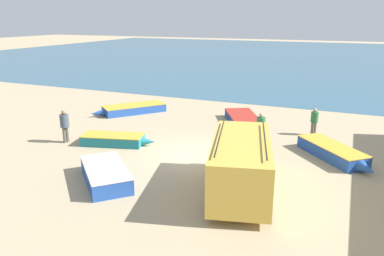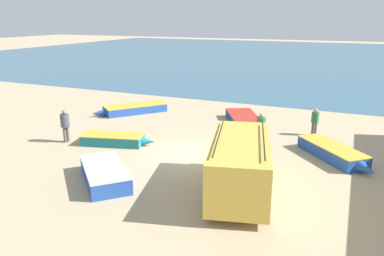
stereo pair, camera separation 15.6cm
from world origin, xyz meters
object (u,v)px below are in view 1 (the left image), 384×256
fishing_rowboat_2 (244,121)px  fishing_rowboat_4 (105,173)px  fishing_rowboat_0 (334,153)px  fishing_rowboat_1 (115,140)px  fisherman_0 (314,119)px  fisherman_2 (65,123)px  fishing_rowboat_3 (132,109)px  parked_van (241,164)px  fisherman_1 (261,126)px

fishing_rowboat_2 → fishing_rowboat_4: 10.96m
fishing_rowboat_0 → fishing_rowboat_2: size_ratio=0.78×
fishing_rowboat_1 → fisherman_0: (9.63, 5.96, 0.68)m
fishing_rowboat_1 → fishing_rowboat_4: bearing=-75.9°
fisherman_2 → fishing_rowboat_0: bearing=26.6°
fishing_rowboat_0 → fishing_rowboat_4: bearing=-95.3°
fishing_rowboat_0 → fishing_rowboat_3: 14.36m
fishing_rowboat_2 → fisherman_2: size_ratio=2.92×
fishing_rowboat_2 → fishing_rowboat_3: 8.21m
fisherman_2 → fishing_rowboat_3: bearing=105.0°
fisherman_2 → fisherman_0: bearing=42.2°
parked_van → fishing_rowboat_3: 14.14m
fishing_rowboat_1 → fishing_rowboat_2: bearing=35.2°
fishing_rowboat_1 → fishing_rowboat_3: size_ratio=0.85×
fisherman_0 → fisherman_2: (-12.31, -6.72, 0.13)m
fishing_rowboat_2 → fishing_rowboat_0: bearing=26.1°
fishing_rowboat_0 → fisherman_2: bearing=-119.0°
fishing_rowboat_1 → parked_van: bearing=-35.6°
fisherman_0 → fisherman_1: size_ratio=0.90×
parked_van → fisherman_0: 9.07m
fishing_rowboat_0 → fishing_rowboat_4: 10.83m
fishing_rowboat_3 → fishing_rowboat_4: 11.60m
fishing_rowboat_2 → fishing_rowboat_4: fishing_rowboat_4 is taller
fisherman_2 → parked_van: bearing=1.9°
fisherman_0 → fisherman_1: (-2.45, -2.94, 0.10)m
fishing_rowboat_3 → fishing_rowboat_4: bearing=65.1°
fishing_rowboat_4 → fisherman_0: fisherman_0 is taller
parked_van → fishing_rowboat_1: bearing=55.0°
fisherman_0 → fishing_rowboat_1: bearing=-63.2°
fisherman_0 → fisherman_2: bearing=-66.3°
fisherman_2 → fishing_rowboat_4: bearing=-20.2°
fishing_rowboat_1 → fishing_rowboat_3: fishing_rowboat_3 is taller
fishing_rowboat_0 → fishing_rowboat_1: bearing=-119.7°
fishing_rowboat_1 → fisherman_1: size_ratio=2.30×
fishing_rowboat_4 → fisherman_2: size_ratio=2.06×
fishing_rowboat_3 → fishing_rowboat_4: (5.14, -10.40, 0.06)m
fishing_rowboat_4 → fisherman_2: 6.01m
fisherman_2 → fisherman_1: bearing=34.5°
fishing_rowboat_2 → fisherman_2: fisherman_2 is taller
fishing_rowboat_2 → fisherman_1: (1.83, -3.42, 0.78)m
parked_van → fishing_rowboat_3: parked_van is taller
fishing_rowboat_0 → fishing_rowboat_4: fishing_rowboat_4 is taller
fishing_rowboat_3 → fisherman_2: bearing=40.2°
fishing_rowboat_2 → fisherman_1: size_ratio=2.99×
parked_van → fisherman_1: size_ratio=3.30×
fishing_rowboat_3 → fisherman_1: (10.04, -3.30, 0.77)m
parked_van → fishing_rowboat_2: 9.73m
fishing_rowboat_0 → fisherman_1: fisherman_1 is taller
fishing_rowboat_4 → fisherman_1: fisherman_1 is taller
fishing_rowboat_0 → fishing_rowboat_3: bearing=-147.9°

